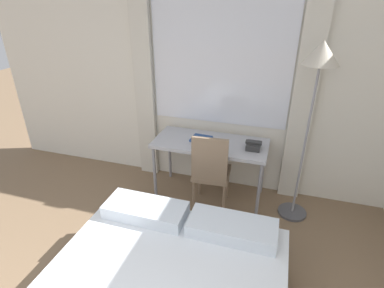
% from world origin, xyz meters
% --- Properties ---
extents(wall_back_with_window, '(5.58, 0.13, 2.70)m').
position_xyz_m(wall_back_with_window, '(0.03, 3.35, 1.35)').
color(wall_back_with_window, silver).
rests_on(wall_back_with_window, ground_plane).
extents(desk, '(1.30, 0.58, 0.74)m').
position_xyz_m(desk, '(0.27, 2.98, 0.68)').
color(desk, '#B2B2B7').
rests_on(desk, ground_plane).
extents(desk_chair, '(0.43, 0.43, 0.96)m').
position_xyz_m(desk_chair, '(0.34, 2.73, 0.53)').
color(desk_chair, '#8C7259').
rests_on(desk_chair, ground_plane).
extents(standing_lamp, '(0.33, 0.33, 1.90)m').
position_xyz_m(standing_lamp, '(1.27, 2.92, 1.56)').
color(standing_lamp, '#4C4C51').
rests_on(standing_lamp, ground_plane).
extents(telephone, '(0.17, 0.18, 0.09)m').
position_xyz_m(telephone, '(0.75, 2.96, 0.78)').
color(telephone, '#2D2D2D').
rests_on(telephone, desk).
extents(book, '(0.24, 0.22, 0.02)m').
position_xyz_m(book, '(0.15, 3.00, 0.75)').
color(book, navy).
rests_on(book, desk).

